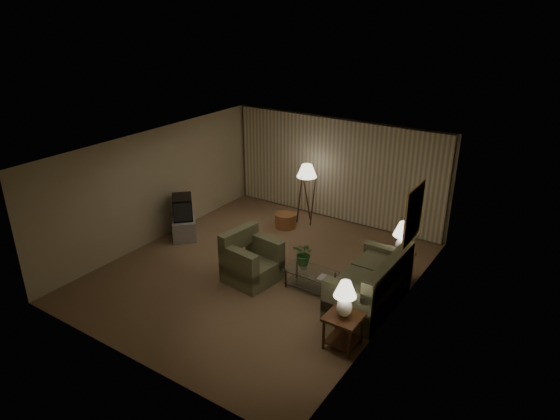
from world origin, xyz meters
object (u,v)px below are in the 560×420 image
object	(u,v)px
floor_lamp	(306,193)
vase	(304,266)
ottoman	(285,220)
table_lamp_near	(345,296)
coffee_table	(310,277)
tv_cabinet	(184,227)
table_lamp_far	(403,236)
crt_tv	(182,207)
sofa	(369,286)
side_table_near	(343,325)
side_table_far	(400,262)
armchair	(252,262)

from	to	relation	value
floor_lamp	vase	world-z (taller)	floor_lamp
floor_lamp	ottoman	world-z (taller)	floor_lamp
table_lamp_near	coffee_table	size ratio (longest dim) A/B	0.64
tv_cabinet	ottoman	size ratio (longest dim) A/B	1.89
table_lamp_far	coffee_table	distance (m)	2.06
crt_tv	sofa	bearing A→B (deg)	41.96
floor_lamp	ottoman	distance (m)	0.89
side_table_near	side_table_far	distance (m)	2.60
ottoman	table_lamp_near	bearing A→B (deg)	-45.70
sofa	vase	xyz separation A→B (m)	(-1.36, -0.10, 0.06)
side_table_near	ottoman	size ratio (longest dim) A/B	1.11
side_table_near	table_lamp_near	distance (m)	0.57
ottoman	armchair	bearing A→B (deg)	-71.72
ottoman	tv_cabinet	bearing A→B (deg)	-134.40
side_table_near	floor_lamp	distance (m)	5.11
armchair	table_lamp_near	size ratio (longest dim) A/B	1.86
side_table_near	tv_cabinet	xyz separation A→B (m)	(-5.20, 1.65, -0.17)
armchair	table_lamp_near	distance (m)	2.76
vase	crt_tv	bearing A→B (deg)	173.75
side_table_far	ottoman	size ratio (longest dim) A/B	1.11
side_table_far	table_lamp_far	xyz separation A→B (m)	(0.00, 0.00, 0.62)
side_table_near	vase	xyz separation A→B (m)	(-1.51, 1.25, 0.08)
table_lamp_near	crt_tv	distance (m)	5.46
crt_tv	tv_cabinet	bearing A→B (deg)	-44.60
crt_tv	coffee_table	bearing A→B (deg)	39.39
table_lamp_far	ottoman	distance (m)	3.62
ottoman	sofa	bearing A→B (deg)	-33.31
sofa	tv_cabinet	xyz separation A→B (m)	(-5.05, 0.30, -0.18)
side_table_far	crt_tv	xyz separation A→B (m)	(-5.20, -0.95, 0.37)
armchair	side_table_near	distance (m)	2.70
tv_cabinet	vase	xyz separation A→B (m)	(3.69, -0.40, 0.24)
table_lamp_far	coffee_table	world-z (taller)	table_lamp_far
side_table_near	tv_cabinet	size ratio (longest dim) A/B	0.59
side_table_near	tv_cabinet	world-z (taller)	side_table_near
crt_tv	ottoman	bearing A→B (deg)	91.00
tv_cabinet	crt_tv	xyz separation A→B (m)	(0.00, 0.00, 0.53)
side_table_far	coffee_table	world-z (taller)	side_table_far
sofa	armchair	world-z (taller)	sofa
armchair	side_table_far	xyz separation A→B (m)	(2.55, 1.71, -0.02)
side_table_near	table_lamp_near	world-z (taller)	table_lamp_near
tv_cabinet	side_table_far	bearing A→B (deg)	55.71
armchair	crt_tv	world-z (taller)	crt_tv
sofa	table_lamp_near	size ratio (longest dim) A/B	2.99
ottoman	floor_lamp	bearing A→B (deg)	61.81
table_lamp_near	ottoman	world-z (taller)	table_lamp_near
tv_cabinet	floor_lamp	world-z (taller)	floor_lamp
sofa	crt_tv	world-z (taller)	crt_tv
sofa	side_table_far	bearing A→B (deg)	174.07
crt_tv	vase	xyz separation A→B (m)	(3.69, -0.40, -0.28)
side_table_near	crt_tv	bearing A→B (deg)	162.36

